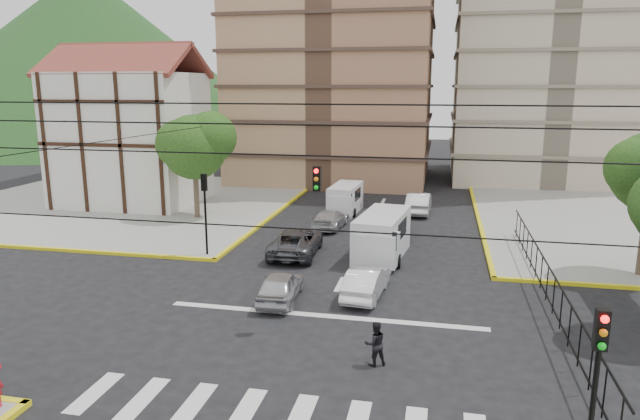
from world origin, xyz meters
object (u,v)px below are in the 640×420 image
(car_silver_front_left, at_px, (280,286))
(traffic_light_nw, at_px, (205,201))
(car_white_front_right, at_px, (366,282))
(van_left_lane, at_px, (345,200))
(pedestrian_crosswalk, at_px, (375,344))
(traffic_light_se, at_px, (596,373))
(van_right_lane, at_px, (382,238))

(car_silver_front_left, bearing_deg, traffic_light_nw, -47.02)
(traffic_light_nw, bearing_deg, car_white_front_right, -23.89)
(van_left_lane, xyz_separation_m, pedestrian_crosswalk, (4.80, -22.51, -0.23))
(car_white_front_right, bearing_deg, traffic_light_nw, -18.92)
(car_silver_front_left, bearing_deg, car_white_front_right, -163.83)
(traffic_light_se, relative_size, car_white_front_right, 1.09)
(van_left_lane, distance_m, car_white_front_right, 16.71)
(traffic_light_nw, bearing_deg, van_right_lane, 9.85)
(pedestrian_crosswalk, bearing_deg, car_silver_front_left, -72.59)
(traffic_light_se, distance_m, car_white_front_right, 13.43)
(pedestrian_crosswalk, bearing_deg, van_right_lane, -110.92)
(traffic_light_se, relative_size, van_right_lane, 0.79)
(car_white_front_right, bearing_deg, van_left_lane, -72.30)
(pedestrian_crosswalk, bearing_deg, traffic_light_se, 108.98)
(traffic_light_nw, height_order, car_white_front_right, traffic_light_nw)
(pedestrian_crosswalk, bearing_deg, van_left_lane, -103.87)
(traffic_light_nw, xyz_separation_m, car_white_front_right, (9.18, -4.07, -2.45))
(traffic_light_nw, bearing_deg, traffic_light_se, -45.00)
(traffic_light_se, height_order, van_right_lane, traffic_light_se)
(traffic_light_nw, distance_m, van_right_lane, 9.59)
(van_left_lane, bearing_deg, van_right_lane, -67.05)
(traffic_light_se, distance_m, van_right_lane, 18.44)
(traffic_light_se, xyz_separation_m, van_right_lane, (-6.34, 17.21, -1.94))
(van_left_lane, height_order, pedestrian_crosswalk, van_left_lane)
(traffic_light_nw, xyz_separation_m, pedestrian_crosswalk, (10.30, -10.28, -2.35))
(van_right_lane, height_order, car_white_front_right, van_right_lane)
(van_right_lane, xyz_separation_m, van_left_lane, (-3.76, 10.63, -0.18))
(car_white_front_right, height_order, pedestrian_crosswalk, pedestrian_crosswalk)
(traffic_light_se, height_order, car_white_front_right, traffic_light_se)
(traffic_light_nw, height_order, car_silver_front_left, traffic_light_nw)
(van_right_lane, height_order, car_silver_front_left, van_right_lane)
(van_left_lane, xyz_separation_m, car_white_front_right, (3.68, -16.30, -0.33))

